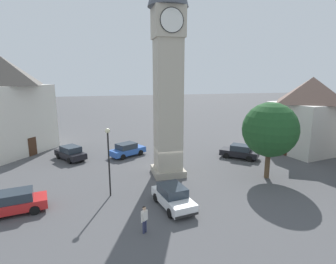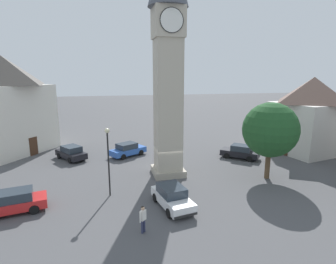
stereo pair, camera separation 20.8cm
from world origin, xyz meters
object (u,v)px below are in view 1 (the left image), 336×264
(road_sign, at_px, (165,134))
(building_terrace_right, at_px, (3,103))
(car_white_side, at_px, (173,197))
(building_shop_left, at_px, (309,114))
(car_blue_kerb, at_px, (240,151))
(clock_tower, at_px, (168,35))
(tree, at_px, (270,130))
(lamp_post, at_px, (108,152))
(car_black_far, at_px, (127,150))
(car_red_corner, at_px, (14,203))
(car_silver_kerb, at_px, (71,153))
(pedestrian, at_px, (144,217))

(road_sign, bearing_deg, building_terrace_right, 171.15)
(car_white_side, distance_m, building_shop_left, 22.17)
(car_blue_kerb, xyz_separation_m, building_shop_left, (9.30, 0.67, 3.80))
(clock_tower, distance_m, tree, 12.04)
(building_shop_left, bearing_deg, tree, -146.17)
(clock_tower, relative_size, lamp_post, 4.00)
(clock_tower, bearing_deg, car_black_far, 115.30)
(car_white_side, height_order, building_shop_left, building_shop_left)
(lamp_post, bearing_deg, car_red_corner, -169.27)
(car_silver_kerb, bearing_deg, car_blue_kerb, -12.26)
(car_blue_kerb, bearing_deg, road_sign, 139.85)
(car_red_corner, distance_m, tree, 20.65)
(car_white_side, relative_size, lamp_post, 0.82)
(clock_tower, relative_size, car_silver_kerb, 4.87)
(car_red_corner, relative_size, road_sign, 1.56)
(building_shop_left, bearing_deg, car_silver_kerb, 173.16)
(building_shop_left, relative_size, building_terrace_right, 0.76)
(car_blue_kerb, distance_m, building_terrace_right, 27.94)
(car_red_corner, distance_m, pedestrian, 9.23)
(building_terrace_right, bearing_deg, car_blue_kerb, -19.12)
(car_blue_kerb, relative_size, tree, 0.61)
(road_sign, bearing_deg, pedestrian, -106.78)
(car_red_corner, bearing_deg, car_silver_kerb, 78.05)
(clock_tower, xyz_separation_m, building_terrace_right, (-16.98, 11.89, -6.56))
(car_silver_kerb, bearing_deg, pedestrian, -70.28)
(lamp_post, bearing_deg, tree, 1.68)
(tree, bearing_deg, lamp_post, -178.32)
(building_terrace_right, relative_size, road_sign, 4.30)
(building_shop_left, xyz_separation_m, building_terrace_right, (-35.26, 8.33, 1.32))
(pedestrian, relative_size, tree, 0.25)
(car_red_corner, height_order, building_terrace_right, building_terrace_right)
(car_white_side, xyz_separation_m, tree, (9.69, 3.31, 3.68))
(car_black_far, bearing_deg, pedestrian, -91.80)
(car_blue_kerb, bearing_deg, car_black_far, 162.68)
(clock_tower, distance_m, car_silver_kerb, 16.46)
(clock_tower, height_order, car_red_corner, clock_tower)
(car_black_far, distance_m, building_shop_left, 21.99)
(tree, height_order, lamp_post, tree)
(clock_tower, xyz_separation_m, road_sign, (1.77, 8.97, -10.54))
(car_black_far, xyz_separation_m, lamp_post, (-2.27, -10.09, 2.76))
(clock_tower, distance_m, road_sign, 13.95)
(car_silver_kerb, distance_m, building_terrace_right, 10.48)
(tree, bearing_deg, car_blue_kerb, 85.21)
(car_blue_kerb, xyz_separation_m, car_silver_kerb, (-18.32, 3.98, 0.00))
(road_sign, bearing_deg, clock_tower, -101.16)
(car_white_side, height_order, building_terrace_right, building_terrace_right)
(clock_tower, height_order, car_blue_kerb, clock_tower)
(lamp_post, bearing_deg, building_shop_left, 16.39)
(car_blue_kerb, xyz_separation_m, lamp_post, (-14.41, -6.30, 2.76))
(car_red_corner, relative_size, building_terrace_right, 0.36)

